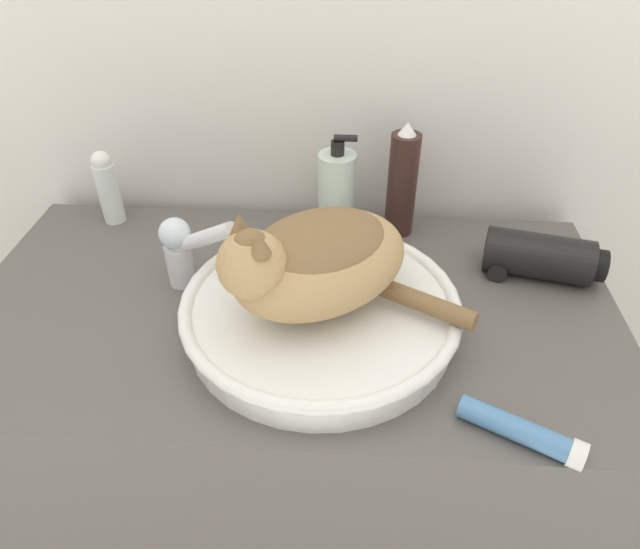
{
  "coord_description": "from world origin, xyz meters",
  "views": [
    {
      "loc": [
        0.1,
        -0.42,
        1.45
      ],
      "look_at": [
        0.05,
        0.21,
        0.97
      ],
      "focal_mm": 32.0,
      "sensor_mm": 36.0,
      "label": 1
    }
  ],
  "objects_px": {
    "deodorant_stick": "(108,187)",
    "hairspray_can_black": "(402,183)",
    "faucet": "(183,247)",
    "cream_tube": "(522,431)",
    "hair_dryer": "(538,257)",
    "cat": "(315,259)",
    "soap_pump_bottle": "(337,192)"
  },
  "relations": [
    {
      "from": "cream_tube",
      "to": "hairspray_can_black",
      "type": "bearing_deg",
      "value": 105.74
    },
    {
      "from": "faucet",
      "to": "hairspray_can_black",
      "type": "distance_m",
      "value": 0.4
    },
    {
      "from": "faucet",
      "to": "soap_pump_bottle",
      "type": "height_order",
      "value": "soap_pump_bottle"
    },
    {
      "from": "hairspray_can_black",
      "to": "soap_pump_bottle",
      "type": "xyz_separation_m",
      "value": [
        -0.12,
        0.0,
        -0.02
      ]
    },
    {
      "from": "cat",
      "to": "cream_tube",
      "type": "relative_size",
      "value": 2.52
    },
    {
      "from": "deodorant_stick",
      "to": "hair_dryer",
      "type": "distance_m",
      "value": 0.78
    },
    {
      "from": "hairspray_can_black",
      "to": "faucet",
      "type": "bearing_deg",
      "value": -151.72
    },
    {
      "from": "hairspray_can_black",
      "to": "cream_tube",
      "type": "height_order",
      "value": "hairspray_can_black"
    },
    {
      "from": "hairspray_can_black",
      "to": "deodorant_stick",
      "type": "relative_size",
      "value": 1.49
    },
    {
      "from": "cat",
      "to": "deodorant_stick",
      "type": "distance_m",
      "value": 0.51
    },
    {
      "from": "cat",
      "to": "hair_dryer",
      "type": "distance_m",
      "value": 0.41
    },
    {
      "from": "cat",
      "to": "soap_pump_bottle",
      "type": "relative_size",
      "value": 2.01
    },
    {
      "from": "hair_dryer",
      "to": "hairspray_can_black",
      "type": "bearing_deg",
      "value": 164.13
    },
    {
      "from": "soap_pump_bottle",
      "to": "cream_tube",
      "type": "distance_m",
      "value": 0.53
    },
    {
      "from": "deodorant_stick",
      "to": "soap_pump_bottle",
      "type": "bearing_deg",
      "value": 0.0
    },
    {
      "from": "hairspray_can_black",
      "to": "deodorant_stick",
      "type": "xyz_separation_m",
      "value": [
        -0.55,
        0.0,
        -0.03
      ]
    },
    {
      "from": "deodorant_stick",
      "to": "cream_tube",
      "type": "distance_m",
      "value": 0.83
    },
    {
      "from": "cream_tube",
      "to": "hair_dryer",
      "type": "bearing_deg",
      "value": 74.89
    },
    {
      "from": "hair_dryer",
      "to": "soap_pump_bottle",
      "type": "bearing_deg",
      "value": 173.0
    },
    {
      "from": "cat",
      "to": "hairspray_can_black",
      "type": "height_order",
      "value": "cat"
    },
    {
      "from": "faucet",
      "to": "hair_dryer",
      "type": "height_order",
      "value": "faucet"
    },
    {
      "from": "faucet",
      "to": "cat",
      "type": "bearing_deg",
      "value": -2.21
    },
    {
      "from": "cream_tube",
      "to": "hair_dryer",
      "type": "relative_size",
      "value": 0.75
    },
    {
      "from": "cat",
      "to": "deodorant_stick",
      "type": "bearing_deg",
      "value": -73.49
    },
    {
      "from": "deodorant_stick",
      "to": "hairspray_can_black",
      "type": "bearing_deg",
      "value": 0.0
    },
    {
      "from": "faucet",
      "to": "cream_tube",
      "type": "height_order",
      "value": "faucet"
    },
    {
      "from": "cream_tube",
      "to": "cat",
      "type": "bearing_deg",
      "value": 145.98
    },
    {
      "from": "hairspray_can_black",
      "to": "hair_dryer",
      "type": "xyz_separation_m",
      "value": [
        0.22,
        -0.12,
        -0.06
      ]
    },
    {
      "from": "cat",
      "to": "faucet",
      "type": "distance_m",
      "value": 0.25
    },
    {
      "from": "faucet",
      "to": "cream_tube",
      "type": "bearing_deg",
      "value": -7.92
    },
    {
      "from": "cat",
      "to": "cream_tube",
      "type": "xyz_separation_m",
      "value": [
        0.27,
        -0.18,
        -0.12
      ]
    },
    {
      "from": "hair_dryer",
      "to": "cat",
      "type": "bearing_deg",
      "value": -142.57
    }
  ]
}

